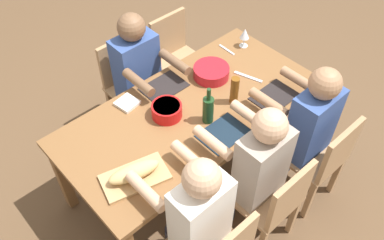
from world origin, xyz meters
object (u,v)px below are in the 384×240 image
object	(u,v)px
diner_far_center	(140,72)
bread_loaf	(134,172)
chair_near_center	(274,201)
diner_near_left	(196,214)
cutting_board	(135,177)
chair_far_center	(129,81)
diner_near_right	(307,123)
chair_near_right	(321,158)
beer_bottle	(234,91)
chair_far_right	(176,55)
serving_bowl_greens	(211,71)
serving_bowl_pasta	(167,110)
wine_bottle	(208,109)
dining_table	(192,117)
napkin_stack	(127,103)
diner_near_center	(256,164)
wine_glass	(245,34)

from	to	relation	value
diner_far_center	bread_loaf	size ratio (longest dim) A/B	3.75
chair_near_center	diner_near_left	bearing A→B (deg)	160.70
cutting_board	chair_far_center	bearing A→B (deg)	56.79
diner_near_right	chair_near_right	bearing A→B (deg)	-90.00
diner_far_center	beer_bottle	bearing A→B (deg)	-70.34
chair_far_center	chair_far_right	xyz separation A→B (m)	(0.52, 0.00, 0.00)
serving_bowl_greens	bread_loaf	size ratio (longest dim) A/B	0.85
chair_far_center	bread_loaf	xyz separation A→B (m)	(-0.65, -0.99, 0.32)
chair_near_right	cutting_board	world-z (taller)	chair_near_right
chair_far_center	chair_near_right	distance (m)	1.66
chair_far_center	diner_near_left	xyz separation A→B (m)	(-0.52, -1.40, 0.21)
chair_far_right	bread_loaf	xyz separation A→B (m)	(-1.17, -0.99, 0.32)
chair_near_center	bread_loaf	size ratio (longest dim) A/B	2.66
chair_near_center	beer_bottle	xyz separation A→B (m)	(0.27, 0.65, 0.37)
chair_near_center	diner_near_right	size ratio (longest dim) A/B	0.71
serving_bowl_pasta	beer_bottle	size ratio (longest dim) A/B	0.95
diner_near_left	wine_bottle	size ratio (longest dim) A/B	4.14
cutting_board	diner_near_left	bearing A→B (deg)	-73.05
dining_table	napkin_stack	bearing A→B (deg)	131.43
chair_far_center	serving_bowl_pasta	distance (m)	0.80
chair_near_center	diner_near_left	xyz separation A→B (m)	(-0.52, 0.18, 0.21)
diner_far_center	chair_near_center	world-z (taller)	diner_far_center
chair_far_right	beer_bottle	world-z (taller)	beer_bottle
chair_far_center	bread_loaf	distance (m)	1.23
diner_near_right	wine_bottle	size ratio (longest dim) A/B	4.14
chair_near_center	beer_bottle	world-z (taller)	beer_bottle
diner_near_center	chair_near_center	bearing A→B (deg)	-90.00
chair_near_right	wine_bottle	bearing A→B (deg)	128.97
diner_near_right	serving_bowl_greens	xyz separation A→B (m)	(-0.18, 0.77, 0.09)
diner_near_center	wine_bottle	size ratio (longest dim) A/B	4.14
diner_far_center	diner_near_center	size ratio (longest dim) A/B	1.00
diner_near_center	napkin_stack	bearing A→B (deg)	107.80
chair_far_center	serving_bowl_greens	world-z (taller)	chair_far_center
wine_bottle	diner_far_center	bearing A→B (deg)	90.58
chair_near_center	diner_near_left	size ratio (longest dim) A/B	0.71
diner_far_center	diner_near_left	world-z (taller)	same
diner_far_center	diner_near_left	size ratio (longest dim) A/B	1.00
cutting_board	napkin_stack	size ratio (longest dim) A/B	2.86
wine_bottle	napkin_stack	world-z (taller)	wine_bottle
chair_far_right	serving_bowl_pasta	bearing A→B (deg)	-133.94
wine_bottle	diner_near_center	bearing A→B (deg)	-90.96
wine_bottle	beer_bottle	bearing A→B (deg)	1.51
wine_glass	chair_far_right	bearing A→B (deg)	117.75
chair_far_right	wine_bottle	bearing A→B (deg)	-118.77
chair_far_center	beer_bottle	xyz separation A→B (m)	(0.27, -0.93, 0.37)
dining_table	chair_far_right	distance (m)	0.96
dining_table	diner_near_center	distance (m)	0.61
diner_near_center	chair_near_right	bearing A→B (deg)	-19.30
chair_far_center	wine_glass	size ratio (longest dim) A/B	5.12
chair_far_right	chair_far_center	bearing A→B (deg)	180.00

